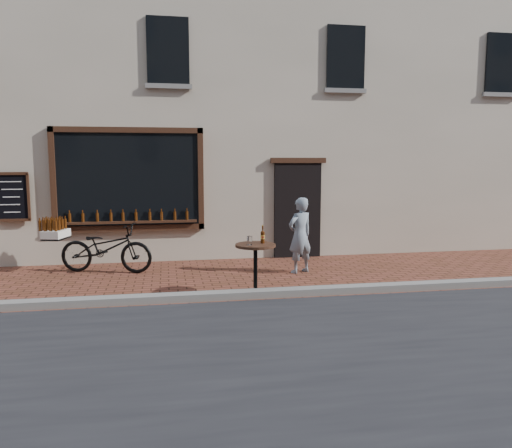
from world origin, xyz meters
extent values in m
plane|color=#582D1C|center=(0.00, 0.00, 0.00)|extent=(90.00, 90.00, 0.00)
cube|color=slate|center=(0.00, 0.20, 0.06)|extent=(90.00, 0.25, 0.12)
cube|color=beige|center=(0.00, 6.50, 5.00)|extent=(28.00, 6.00, 10.00)
cube|color=black|center=(-1.90, 3.45, 1.85)|extent=(3.00, 0.06, 2.00)
cube|color=black|center=(-1.90, 3.43, 2.91)|extent=(3.24, 0.10, 0.12)
cube|color=black|center=(-1.90, 3.43, 0.79)|extent=(3.24, 0.10, 0.12)
cube|color=black|center=(-3.46, 3.43, 1.85)|extent=(0.12, 0.10, 2.24)
cube|color=black|center=(-0.34, 3.43, 1.85)|extent=(0.12, 0.10, 2.24)
cube|color=black|center=(-1.90, 3.38, 0.92)|extent=(2.90, 0.16, 0.05)
cube|color=black|center=(1.90, 3.46, 1.10)|extent=(1.10, 0.10, 2.20)
cube|color=black|center=(1.90, 3.43, 2.26)|extent=(1.30, 0.10, 0.12)
cube|color=black|center=(-4.30, 3.44, 1.50)|extent=(0.62, 0.04, 0.92)
cylinder|color=#3D1C07|center=(-3.15, 3.38, 1.04)|extent=(0.06, 0.06, 0.19)
cylinder|color=#3D1C07|center=(-2.87, 3.38, 1.04)|extent=(0.06, 0.06, 0.19)
cylinder|color=#3D1C07|center=(-2.59, 3.38, 1.04)|extent=(0.06, 0.06, 0.19)
cylinder|color=#3D1C07|center=(-2.32, 3.38, 1.04)|extent=(0.06, 0.06, 0.19)
cylinder|color=#3D1C07|center=(-2.04, 3.38, 1.04)|extent=(0.06, 0.06, 0.19)
cylinder|color=#3D1C07|center=(-1.76, 3.38, 1.04)|extent=(0.06, 0.06, 0.19)
cylinder|color=#3D1C07|center=(-1.48, 3.38, 1.04)|extent=(0.06, 0.06, 0.19)
cylinder|color=#3D1C07|center=(-1.21, 3.38, 1.04)|extent=(0.06, 0.06, 0.19)
cylinder|color=#3D1C07|center=(-0.93, 3.38, 1.04)|extent=(0.06, 0.06, 0.19)
cylinder|color=#3D1C07|center=(-0.65, 3.38, 1.04)|extent=(0.06, 0.06, 0.19)
cube|color=black|center=(-1.00, 3.46, 4.60)|extent=(0.90, 0.06, 1.40)
cube|color=black|center=(3.00, 3.46, 4.60)|extent=(0.90, 0.06, 1.40)
cube|color=black|center=(7.00, 3.46, 4.60)|extent=(0.90, 0.06, 1.40)
imported|color=black|center=(-2.33, 2.56, 0.50)|extent=(2.01, 1.15, 1.00)
cube|color=black|center=(-3.34, 2.85, 0.69)|extent=(0.51, 0.61, 0.03)
cube|color=silver|center=(-3.34, 2.85, 0.78)|extent=(0.51, 0.63, 0.15)
cylinder|color=#3D1C07|center=(-3.29, 2.63, 0.96)|extent=(0.06, 0.06, 0.21)
cylinder|color=#3D1C07|center=(-3.39, 2.66, 0.96)|extent=(0.06, 0.06, 0.21)
cylinder|color=#3D1C07|center=(-3.50, 2.69, 0.96)|extent=(0.06, 0.06, 0.21)
cylinder|color=#3D1C07|center=(-3.61, 2.72, 0.96)|extent=(0.06, 0.06, 0.21)
cylinder|color=#3D1C07|center=(-3.25, 2.76, 0.96)|extent=(0.06, 0.06, 0.21)
cylinder|color=#3D1C07|center=(-3.36, 2.79, 0.96)|extent=(0.06, 0.06, 0.21)
cylinder|color=#3D1C07|center=(-3.46, 2.82, 0.96)|extent=(0.06, 0.06, 0.21)
cylinder|color=#3D1C07|center=(-3.57, 2.85, 0.96)|extent=(0.06, 0.06, 0.21)
cylinder|color=#3D1C07|center=(-3.21, 2.88, 0.96)|extent=(0.06, 0.06, 0.21)
cylinder|color=#3D1C07|center=(-3.32, 2.91, 0.96)|extent=(0.06, 0.06, 0.21)
cylinder|color=#3D1C07|center=(-3.43, 2.94, 0.96)|extent=(0.06, 0.06, 0.21)
cylinder|color=#3D1C07|center=(-3.53, 2.97, 0.96)|extent=(0.06, 0.06, 0.21)
cylinder|color=#3D1C07|center=(-3.18, 3.01, 0.96)|extent=(0.06, 0.06, 0.21)
cylinder|color=#3D1C07|center=(-3.28, 3.04, 0.96)|extent=(0.06, 0.06, 0.21)
cylinder|color=black|center=(0.35, 0.35, 0.02)|extent=(0.50, 0.50, 0.03)
cylinder|color=black|center=(0.35, 0.35, 0.43)|extent=(0.07, 0.07, 0.79)
cylinder|color=black|center=(0.35, 0.35, 0.85)|extent=(0.68, 0.68, 0.05)
cylinder|color=gold|center=(0.49, 0.42, 0.98)|extent=(0.07, 0.07, 0.07)
cylinder|color=white|center=(0.24, 0.27, 0.95)|extent=(0.09, 0.09, 0.15)
imported|color=gray|center=(1.53, 1.86, 0.76)|extent=(0.66, 0.56, 1.53)
camera|label=1|loc=(-1.09, -7.76, 2.27)|focal=35.00mm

